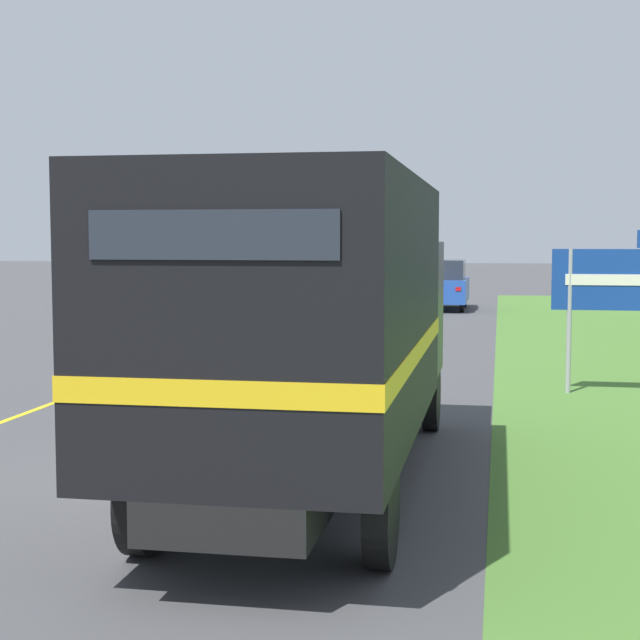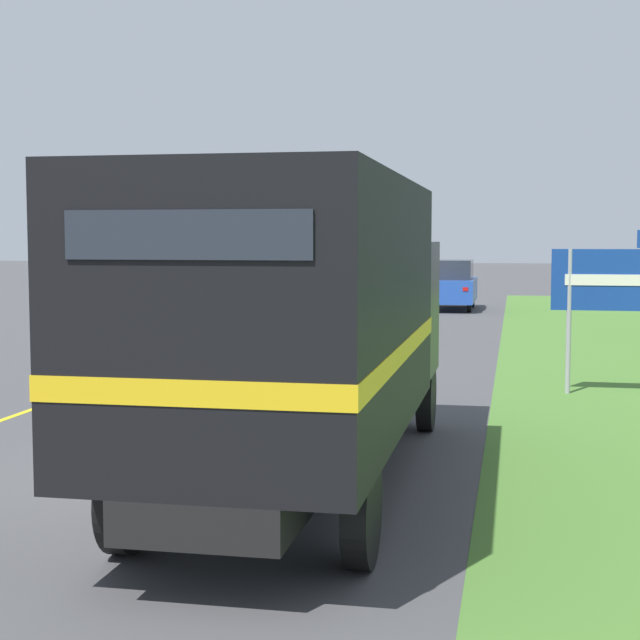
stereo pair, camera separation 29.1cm
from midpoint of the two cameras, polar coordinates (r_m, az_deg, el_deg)
ground_plane at (r=11.86m, az=-9.34°, el=-9.01°), size 200.00×200.00×0.00m
edge_line_yellow at (r=23.34m, az=-8.73°, el=-2.18°), size 0.12×53.76×0.01m
centre_dash_near at (r=12.33m, az=-8.53°, el=-8.45°), size 0.12×2.60×0.01m
centre_dash_mid_a at (r=18.58m, az=-1.90°, el=-3.91°), size 0.12×2.60×0.01m
centre_dash_mid_b at (r=25.02m, az=1.33°, el=-1.66°), size 0.12×2.60×0.01m
centre_dash_far at (r=31.52m, az=3.22°, el=-0.33°), size 0.12×2.60×0.01m
centre_dash_farthest at (r=38.05m, az=4.47°, el=0.55°), size 0.12×2.60×0.01m
horse_trailer_truck at (r=10.83m, az=-1.18°, el=0.09°), size 2.50×8.22×3.42m
lead_car_white at (r=27.57m, az=-1.24°, el=0.92°), size 1.80×4.22×1.88m
lead_car_blue_ahead at (r=38.83m, az=7.04°, el=2.06°), size 1.80×4.47×1.96m
highway_sign at (r=18.28m, az=16.42°, el=1.91°), size 2.16×0.09×2.96m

